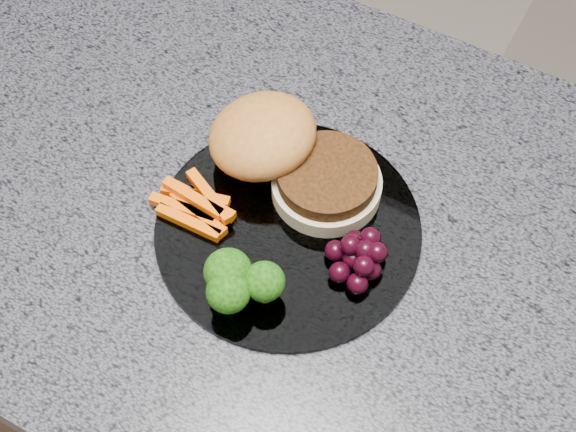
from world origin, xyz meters
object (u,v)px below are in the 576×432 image
at_px(island_cabinet, 280,377).
at_px(plate, 288,229).
at_px(burger, 285,155).
at_px(grape_bunch, 359,257).

xyz_separation_m(island_cabinet, plate, (0.02, -0.02, 0.47)).
bearing_deg(burger, grape_bunch, -32.59).
relative_size(island_cabinet, plate, 4.62).
height_order(island_cabinet, grape_bunch, grape_bunch).
height_order(plate, burger, burger).
xyz_separation_m(island_cabinet, grape_bunch, (0.10, -0.02, 0.49)).
relative_size(island_cabinet, burger, 6.28).
distance_m(island_cabinet, grape_bunch, 0.50).
relative_size(plate, grape_bunch, 4.23).
relative_size(burger, grape_bunch, 3.11).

